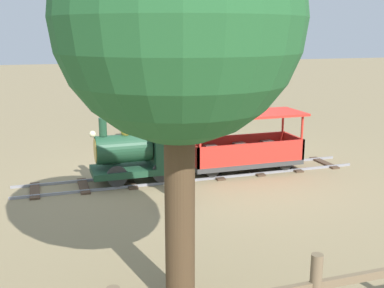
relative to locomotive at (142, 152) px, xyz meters
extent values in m
plane|color=#8C7A56|center=(0.00, -1.13, -0.48)|extent=(60.00, 60.00, 0.00)
cube|color=gray|center=(-0.26, -0.85, -0.46)|extent=(0.03, 5.70, 0.04)
cube|color=gray|center=(0.26, -0.85, -0.46)|extent=(0.03, 5.70, 0.04)
cube|color=#4C3828|center=(0.00, -3.35, -0.47)|extent=(0.76, 0.14, 0.03)
cube|color=#4C3828|center=(0.00, -2.64, -0.47)|extent=(0.76, 0.14, 0.03)
cube|color=#4C3828|center=(0.00, -1.92, -0.47)|extent=(0.76, 0.14, 0.03)
cube|color=#4C3828|center=(0.00, -1.21, -0.47)|extent=(0.76, 0.14, 0.03)
cube|color=#4C3828|center=(0.00, -0.50, -0.47)|extent=(0.76, 0.14, 0.03)
cube|color=#4C3828|center=(0.00, 0.21, -0.47)|extent=(0.76, 0.14, 0.03)
cube|color=#4C3828|center=(0.00, 0.93, -0.47)|extent=(0.76, 0.14, 0.03)
cube|color=#4C3828|center=(0.00, 1.64, -0.47)|extent=(0.76, 0.14, 0.03)
cube|color=#1E472D|center=(0.00, 0.10, -0.27)|extent=(0.64, 1.40, 0.10)
cylinder|color=#1E472D|center=(0.00, 0.30, 0.08)|extent=(0.44, 0.85, 0.44)
cylinder|color=#B7932D|center=(0.00, 0.72, 0.08)|extent=(0.37, 0.02, 0.37)
cylinder|color=#1E472D|center=(0.00, 0.59, 0.44)|extent=(0.12, 0.12, 0.28)
sphere|color=#B7932D|center=(0.00, 0.25, 0.35)|extent=(0.16, 0.16, 0.16)
cube|color=#1E472D|center=(0.00, -0.38, 0.05)|extent=(0.64, 0.45, 0.55)
cube|color=black|center=(0.00, -0.38, 0.35)|extent=(0.72, 0.53, 0.04)
sphere|color=#F2EAB2|center=(0.00, 0.75, 0.34)|extent=(0.10, 0.10, 0.10)
cylinder|color=#2D2D2D|center=(-0.26, 0.45, -0.28)|extent=(0.05, 0.32, 0.32)
cylinder|color=#2D2D2D|center=(0.26, 0.45, -0.28)|extent=(0.05, 0.32, 0.32)
cylinder|color=#2D2D2D|center=(-0.26, -0.25, -0.28)|extent=(0.05, 0.32, 0.32)
cylinder|color=#2D2D2D|center=(0.26, -0.25, -0.28)|extent=(0.05, 0.32, 0.32)
cube|color=#3F3F3F|center=(0.00, -1.75, -0.30)|extent=(0.72, 1.90, 0.08)
cube|color=red|center=(-0.34, -1.75, -0.09)|extent=(0.04, 1.90, 0.35)
cube|color=red|center=(0.34, -1.75, -0.09)|extent=(0.04, 1.90, 0.35)
cube|color=red|center=(0.00, -0.82, -0.09)|extent=(0.72, 0.04, 0.35)
cube|color=red|center=(0.00, -2.68, -0.09)|extent=(0.72, 0.04, 0.35)
cylinder|color=red|center=(-0.33, -0.85, 0.11)|extent=(0.04, 0.04, 0.75)
cylinder|color=red|center=(0.33, -0.85, 0.11)|extent=(0.04, 0.04, 0.75)
cylinder|color=red|center=(-0.33, -2.65, 0.11)|extent=(0.04, 0.04, 0.75)
cylinder|color=red|center=(0.33, -2.65, 0.11)|extent=(0.04, 0.04, 0.75)
cube|color=red|center=(0.00, -1.75, 0.51)|extent=(0.82, 2.00, 0.04)
cube|color=brown|center=(0.00, -2.29, -0.14)|extent=(0.56, 0.20, 0.24)
cube|color=brown|center=(0.00, -1.75, -0.14)|extent=(0.56, 0.20, 0.24)
cube|color=brown|center=(0.00, -1.22, -0.14)|extent=(0.56, 0.20, 0.24)
cylinder|color=#262626|center=(-0.26, -1.09, -0.32)|extent=(0.04, 0.24, 0.24)
cylinder|color=#262626|center=(0.26, -1.09, -0.32)|extent=(0.04, 0.24, 0.24)
cylinder|color=#262626|center=(-0.26, -2.42, -0.32)|extent=(0.04, 0.24, 0.24)
cylinder|color=#262626|center=(0.26, -2.42, -0.32)|extent=(0.04, 0.24, 0.24)
cylinder|color=#282D47|center=(-1.21, -0.35, -0.08)|extent=(0.12, 0.12, 0.80)
cylinder|color=#282D47|center=(-1.03, -0.35, -0.08)|extent=(0.12, 0.12, 0.80)
cylinder|color=#333338|center=(-1.12, -0.35, 0.59)|extent=(0.30, 0.30, 0.55)
sphere|color=#936B4C|center=(-1.12, -0.35, 0.98)|extent=(0.22, 0.22, 0.22)
cylinder|color=black|center=(-1.12, -0.35, 1.11)|extent=(0.20, 0.20, 0.06)
cube|color=brown|center=(2.57, -0.40, -0.06)|extent=(1.33, 0.53, 0.06)
cube|color=brown|center=(2.56, -0.58, 0.14)|extent=(1.30, 0.17, 0.40)
cube|color=#333333|center=(2.01, -0.35, -0.27)|extent=(0.11, 0.33, 0.42)
cube|color=#333333|center=(3.14, -0.46, -0.27)|extent=(0.11, 0.33, 0.42)
cylinder|color=#4C3823|center=(-3.53, 0.43, 0.39)|extent=(0.25, 0.25, 1.75)
sphere|color=#235B2D|center=(-3.53, 0.43, 1.94)|extent=(1.93, 1.93, 1.93)
cylinder|color=#4C3823|center=(4.57, -2.30, 0.54)|extent=(0.23, 0.23, 2.05)
sphere|color=#4C8E42|center=(4.57, -2.30, 2.17)|extent=(1.73, 1.73, 1.73)
camera|label=1|loc=(-7.07, 1.48, 1.84)|focal=44.10mm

